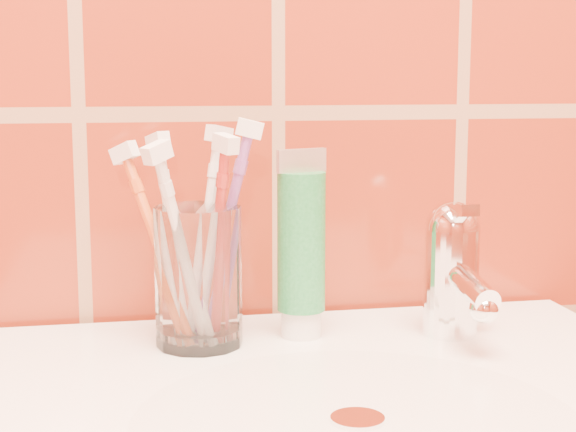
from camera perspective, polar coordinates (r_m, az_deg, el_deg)
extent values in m
cylinder|color=silver|center=(0.59, 4.52, -13.18)|extent=(0.30, 0.30, 0.00)
cylinder|color=white|center=(0.59, 4.52, -13.00)|extent=(0.04, 0.04, 0.00)
cylinder|color=white|center=(0.75, -5.80, -3.91)|extent=(0.09, 0.09, 0.12)
cylinder|color=white|center=(0.78, 0.86, -6.91)|extent=(0.04, 0.04, 0.02)
cylinder|color=#1C7838|center=(0.76, 0.87, -1.66)|extent=(0.04, 0.04, 0.12)
cube|color=beige|center=(0.75, 0.88, 3.61)|extent=(0.05, 0.01, 0.02)
cylinder|color=white|center=(0.79, 10.49, -4.21)|extent=(0.05, 0.05, 0.09)
sphere|color=white|center=(0.78, 10.59, -0.81)|extent=(0.05, 0.05, 0.05)
cylinder|color=white|center=(0.75, 11.56, -4.30)|extent=(0.02, 0.09, 0.03)
cube|color=white|center=(0.77, 10.95, 0.36)|extent=(0.02, 0.06, 0.01)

